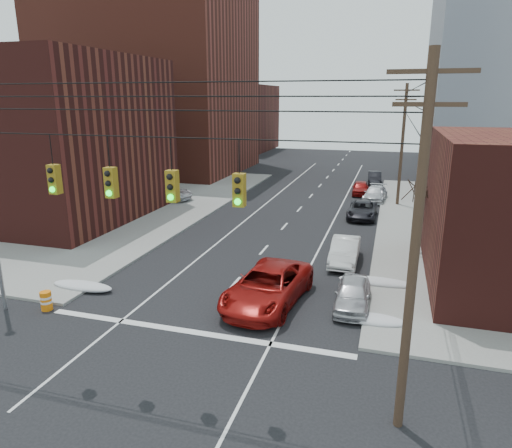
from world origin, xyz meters
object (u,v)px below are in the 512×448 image
Objects in this scene: parked_car_c at (362,210)px; construction_barrel at (46,301)px; red_pickup at (268,286)px; parked_car_f at (375,178)px; parked_car_b at (345,251)px; lot_car_c at (42,214)px; lot_car_b at (167,192)px; parked_car_e at (360,188)px; lot_car_d at (111,202)px; parked_car_a at (353,294)px; lot_car_a at (82,212)px; parked_car_d at (375,194)px.

parked_car_c is 25.56m from construction_barrel.
red_pickup is 1.55× the size of parked_car_f.
lot_car_c reaches higher than parked_car_b.
construction_barrel is (5.54, -23.13, -0.39)m from lot_car_b.
lot_car_c is at bearing -143.39° from parked_car_e.
parked_car_a is at bearing -100.20° from lot_car_d.
lot_car_a is 9.56m from lot_car_b.
parked_car_a is 1.14× the size of lot_car_d.
red_pickup reaches higher than parked_car_d.
construction_barrel is at bearing -171.75° from lot_car_a.
parked_car_c reaches higher than construction_barrel.
lot_car_b is 23.79m from construction_barrel.
parked_car_d is 29.84m from lot_car_c.
lot_car_a is at bearing -142.59° from parked_car_e.
lot_car_c reaches higher than lot_car_b.
parked_car_f is at bearing -44.15° from lot_car_b.
lot_car_d is (-0.22, 4.30, -0.08)m from lot_car_a.
construction_barrel is at bearing -114.34° from parked_car_e.
red_pickup is 24.83m from lot_car_b.
parked_car_f is (0.54, 28.07, -0.06)m from parked_car_b.
lot_car_c is at bearing -136.53° from parked_car_f.
lot_car_c is (-23.24, -19.29, 0.21)m from parked_car_e.
parked_car_a is at bearing -135.98° from lot_car_a.
parked_car_a is 26.47m from lot_car_d.
parked_car_c is 22.08m from lot_car_d.
parked_car_e is at bearing -35.56° from lot_car_c.
parked_car_b is at bearing -117.66° from lot_car_b.
construction_barrel is at bearing -120.18° from parked_car_c.
lot_car_c reaches higher than lot_car_a.
parked_car_c is at bearing -53.74° from lot_car_c.
parked_car_a is 0.84× the size of parked_car_d.
parked_car_b reaches higher than parked_car_f.
parked_car_e is at bearing 91.04° from parked_car_b.
lot_car_b is at bearing 103.47° from construction_barrel.
red_pickup is 1.35× the size of parked_car_d.
lot_car_b reaches higher than parked_car_b.
lot_car_d is at bearing -6.62° from lot_car_c.
parked_car_a is 0.79× the size of lot_car_b.
construction_barrel is at bearing -133.33° from lot_car_d.
red_pickup reaches higher than lot_car_a.
lot_car_b is (-17.86, -8.57, 0.18)m from parked_car_e.
lot_car_d is 3.89× the size of construction_barrel.
lot_car_b is at bearing -144.41° from parked_car_f.
parked_car_f is 4.56× the size of construction_barrel.
lot_car_c reaches higher than parked_car_e.
red_pickup reaches higher than construction_barrel.
red_pickup is 21.00m from lot_car_a.
lot_car_c reaches higher than parked_car_a.
parked_car_a is at bearing -92.83° from parked_car_f.
parked_car_c is at bearing 58.98° from construction_barrel.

